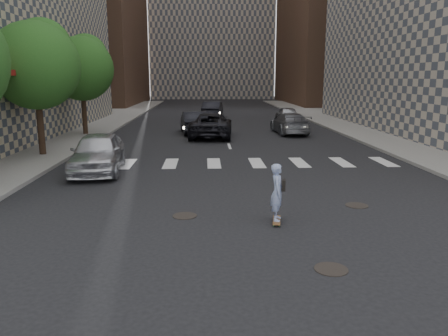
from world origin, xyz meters
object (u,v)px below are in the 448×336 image
at_px(tree_b, 37,62).
at_px(silver_sedan, 98,153).
at_px(traffic_car_c, 211,125).
at_px(traffic_car_a, 194,122).
at_px(traffic_car_d, 287,114).
at_px(skateboarder, 277,192).
at_px(traffic_car_b, 290,123).
at_px(traffic_car_e, 213,110).
at_px(tree_c, 83,66).

relative_size(tree_b, silver_sedan, 1.36).
bearing_deg(traffic_car_c, traffic_car_a, -55.63).
xyz_separation_m(silver_sedan, traffic_car_d, (11.68, 19.96, -0.13)).
bearing_deg(skateboarder, silver_sedan, 143.33).
distance_m(skateboarder, traffic_car_b, 19.52).
bearing_deg(silver_sedan, traffic_car_e, 73.27).
distance_m(tree_b, traffic_car_b, 16.83).
bearing_deg(traffic_car_a, tree_c, 0.06).
xyz_separation_m(tree_c, traffic_car_a, (7.29, 0.86, -3.86)).
distance_m(traffic_car_a, traffic_car_d, 10.81).
relative_size(traffic_car_c, traffic_car_e, 1.18).
bearing_deg(skateboarder, traffic_car_a, 108.08).
bearing_deg(skateboarder, traffic_car_d, 89.09).
xyz_separation_m(skateboarder, traffic_car_a, (-2.72, 19.50, -0.08)).
bearing_deg(traffic_car_b, skateboarder, 75.98).
relative_size(silver_sedan, traffic_car_c, 0.84).
xyz_separation_m(tree_c, silver_sedan, (3.57, -11.78, -3.82)).
xyz_separation_m(tree_b, traffic_car_c, (8.46, 6.86, -3.85)).
relative_size(silver_sedan, traffic_car_b, 0.96).
distance_m(silver_sedan, traffic_car_b, 16.09).
distance_m(tree_b, traffic_car_a, 12.11).
height_order(skateboarder, traffic_car_b, skateboarder).
bearing_deg(traffic_car_e, skateboarder, 99.10).
bearing_deg(traffic_car_d, traffic_car_e, -35.08).
xyz_separation_m(tree_b, traffic_car_b, (14.01, 8.46, -3.92)).
bearing_deg(traffic_car_e, silver_sedan, 84.92).
relative_size(tree_b, traffic_car_e, 1.36).
xyz_separation_m(skateboarder, traffic_car_d, (5.24, 26.82, -0.17)).
height_order(tree_b, traffic_car_d, tree_b).
distance_m(traffic_car_c, traffic_car_d, 11.53).
height_order(silver_sedan, traffic_car_c, silver_sedan).
bearing_deg(traffic_car_d, tree_c, 29.22).
relative_size(tree_c, traffic_car_b, 1.31).
relative_size(traffic_car_c, traffic_car_d, 1.41).
bearing_deg(skateboarder, traffic_car_c, 105.18).
distance_m(silver_sedan, traffic_car_d, 23.13).
height_order(silver_sedan, traffic_car_d, silver_sedan).
relative_size(tree_c, silver_sedan, 1.36).
bearing_deg(traffic_car_d, skateboarder, 79.94).
bearing_deg(traffic_car_c, tree_c, -3.72).
xyz_separation_m(tree_b, silver_sedan, (3.57, -3.78, -3.82)).
relative_size(tree_c, traffic_car_e, 1.36).
relative_size(tree_c, traffic_car_d, 1.62).
bearing_deg(skateboarder, tree_b, 143.39).
bearing_deg(silver_sedan, tree_b, 128.65).
height_order(traffic_car_b, traffic_car_c, traffic_car_c).
xyz_separation_m(traffic_car_c, traffic_car_e, (0.36, 14.00, 0.00)).
bearing_deg(traffic_car_a, skateboarder, 91.23).
xyz_separation_m(skateboarder, traffic_car_e, (-1.18, 31.50, -0.07)).
bearing_deg(traffic_car_c, traffic_car_e, -87.54).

